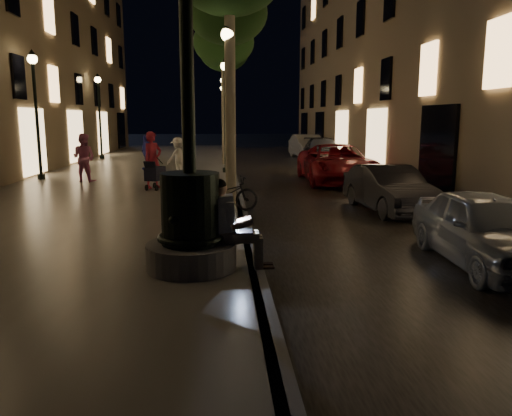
{
  "coord_description": "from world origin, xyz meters",
  "views": [
    {
      "loc": [
        -0.53,
        -5.56,
        2.52
      ],
      "look_at": [
        0.08,
        3.0,
        0.96
      ],
      "focal_mm": 35.0,
      "sensor_mm": 36.0,
      "label": 1
    }
  ],
  "objects": [
    {
      "name": "ground",
      "position": [
        0.0,
        15.0,
        0.0
      ],
      "size": [
        120.0,
        120.0,
        0.0
      ],
      "primitive_type": "plane",
      "color": "black",
      "rests_on": "ground"
    },
    {
      "name": "cobble_lane",
      "position": [
        3.0,
        15.0,
        0.01
      ],
      "size": [
        6.0,
        45.0,
        0.02
      ],
      "primitive_type": "cube",
      "color": "black",
      "rests_on": "ground"
    },
    {
      "name": "promenade",
      "position": [
        -4.0,
        15.0,
        0.1
      ],
      "size": [
        8.0,
        45.0,
        0.2
      ],
      "primitive_type": "cube",
      "color": "#67625A",
      "rests_on": "ground"
    },
    {
      "name": "curb_strip",
      "position": [
        0.0,
        15.0,
        0.1
      ],
      "size": [
        0.25,
        45.0,
        0.2
      ],
      "primitive_type": "cube",
      "color": "#59595B",
      "rests_on": "ground"
    },
    {
      "name": "building_right",
      "position": [
        10.0,
        18.0,
        7.5
      ],
      "size": [
        8.0,
        36.0,
        15.0
      ],
      "primitive_type": "cube",
      "color": "#816C50",
      "rests_on": "ground"
    },
    {
      "name": "fountain_lamppost",
      "position": [
        -1.0,
        2.0,
        1.21
      ],
      "size": [
        1.4,
        1.4,
        5.21
      ],
      "color": "#59595B",
      "rests_on": "promenade"
    },
    {
      "name": "seated_man_laptop",
      "position": [
        -0.39,
        2.0,
        0.94
      ],
      "size": [
        1.04,
        0.35,
        1.41
      ],
      "color": "gray",
      "rests_on": "promenade"
    },
    {
      "name": "tree_second",
      "position": [
        -0.2,
        14.0,
        6.33
      ],
      "size": [
        3.0,
        3.0,
        7.4
      ],
      "color": "#6B604C",
      "rests_on": "promenade"
    },
    {
      "name": "tree_third",
      "position": [
        -0.3,
        20.0,
        6.14
      ],
      "size": [
        3.0,
        3.0,
        7.2
      ],
      "color": "#6B604C",
      "rests_on": "promenade"
    },
    {
      "name": "tree_far",
      "position": [
        -0.22,
        26.0,
        6.43
      ],
      "size": [
        3.0,
        3.0,
        7.5
      ],
      "color": "#6B604C",
      "rests_on": "promenade"
    },
    {
      "name": "lamp_curb_a",
      "position": [
        -0.3,
        8.0,
        3.24
      ],
      "size": [
        0.36,
        0.36,
        4.81
      ],
      "color": "black",
      "rests_on": "promenade"
    },
    {
      "name": "lamp_curb_b",
      "position": [
        -0.3,
        16.0,
        3.24
      ],
      "size": [
        0.36,
        0.36,
        4.81
      ],
      "color": "black",
      "rests_on": "promenade"
    },
    {
      "name": "lamp_curb_c",
      "position": [
        -0.3,
        24.0,
        3.24
      ],
      "size": [
        0.36,
        0.36,
        4.81
      ],
      "color": "black",
      "rests_on": "promenade"
    },
    {
      "name": "lamp_curb_d",
      "position": [
        -0.3,
        32.0,
        3.24
      ],
      "size": [
        0.36,
        0.36,
        4.81
      ],
      "color": "black",
      "rests_on": "promenade"
    },
    {
      "name": "lamp_left_b",
      "position": [
        -7.4,
        14.0,
        3.24
      ],
      "size": [
        0.36,
        0.36,
        4.81
      ],
      "color": "black",
      "rests_on": "promenade"
    },
    {
      "name": "lamp_left_c",
      "position": [
        -7.4,
        24.0,
        3.24
      ],
      "size": [
        0.36,
        0.36,
        4.81
      ],
      "color": "black",
      "rests_on": "promenade"
    },
    {
      "name": "stroller",
      "position": [
        -2.67,
        10.84,
        0.72
      ],
      "size": [
        0.64,
        1.03,
        1.05
      ],
      "rotation": [
        0.0,
        0.0,
        -0.33
      ],
      "color": "black",
      "rests_on": "promenade"
    },
    {
      "name": "car_front",
      "position": [
        4.0,
        2.47,
        0.65
      ],
      "size": [
        1.67,
        3.85,
        1.29
      ],
      "primitive_type": "imported",
      "rotation": [
        0.0,
        0.0,
        -0.04
      ],
      "color": "#95999C",
      "rests_on": "ground"
    },
    {
      "name": "car_second",
      "position": [
        4.0,
        7.44,
        0.63
      ],
      "size": [
        1.66,
        3.92,
        1.26
      ],
      "primitive_type": "imported",
      "rotation": [
        0.0,
        0.0,
        0.09
      ],
      "color": "black",
      "rests_on": "ground"
    },
    {
      "name": "car_third",
      "position": [
        4.0,
        13.65,
        0.75
      ],
      "size": [
        2.63,
        5.49,
        1.51
      ],
      "primitive_type": "imported",
      "rotation": [
        0.0,
        0.0,
        -0.02
      ],
      "color": "maroon",
      "rests_on": "ground"
    },
    {
      "name": "car_rear",
      "position": [
        5.2,
        22.34,
        0.7
      ],
      "size": [
        2.32,
        4.97,
        1.4
      ],
      "primitive_type": "imported",
      "rotation": [
        0.0,
        0.0,
        -0.08
      ],
      "color": "#303035",
      "rests_on": "ground"
    },
    {
      "name": "car_fifth",
      "position": [
        4.97,
        25.86,
        0.74
      ],
      "size": [
        1.86,
        4.59,
        1.48
      ],
      "primitive_type": "imported",
      "rotation": [
        0.0,
        0.0,
        0.07
      ],
      "color": "#9C9B97",
      "rests_on": "ground"
    },
    {
      "name": "pedestrian_red",
      "position": [
        -2.78,
        11.26,
        1.14
      ],
      "size": [
        0.81,
        0.8,
        1.88
      ],
      "primitive_type": "imported",
      "rotation": [
        0.0,
        0.0,
        0.77
      ],
      "color": "#B32337",
      "rests_on": "promenade"
    },
    {
      "name": "pedestrian_pink",
      "position": [
        -5.51,
        13.08,
        1.08
      ],
      "size": [
        1.01,
        0.89,
        1.77
      ],
      "primitive_type": "imported",
      "rotation": [
        0.0,
        0.0,
        2.85
      ],
      "color": "#CB6B9B",
      "rests_on": "promenade"
    },
    {
      "name": "pedestrian_white",
      "position": [
        -2.22,
        14.67,
        0.98
      ],
      "size": [
        1.15,
        1.07,
        1.55
      ],
      "primitive_type": "imported",
      "rotation": [
        0.0,
        0.0,
        3.79
      ],
      "color": "silver",
      "rests_on": "promenade"
    },
    {
      "name": "pedestrian_blue",
      "position": [
        -3.88,
        17.37,
        0.99
      ],
      "size": [
        0.81,
        0.99,
        1.57
      ],
      "primitive_type": "imported",
      "rotation": [
        0.0,
        0.0,
        5.26
      ],
      "color": "navy",
      "rests_on": "promenade"
    },
    {
      "name": "bicycle",
      "position": [
        -0.44,
        6.74,
        0.64
      ],
      "size": [
        1.77,
        0.93,
        0.89
      ],
      "primitive_type": "imported",
      "rotation": [
        0.0,
        0.0,
        1.78
      ],
      "color": "black",
      "rests_on": "promenade"
    }
  ]
}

